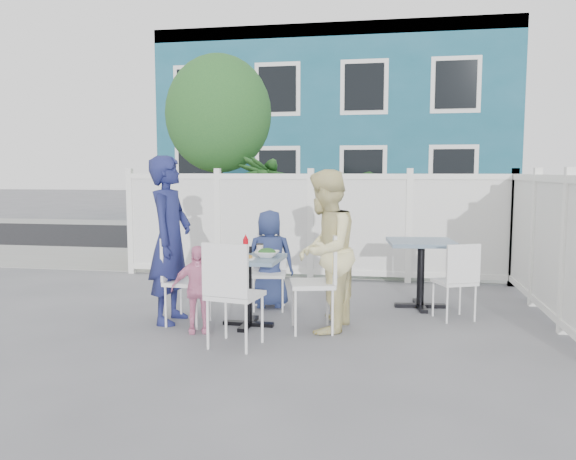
% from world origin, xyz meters
% --- Properties ---
extents(ground, '(80.00, 80.00, 0.00)m').
position_xyz_m(ground, '(0.00, 0.00, 0.00)').
color(ground, slate).
extents(near_sidewalk, '(24.00, 2.60, 0.01)m').
position_xyz_m(near_sidewalk, '(0.00, 3.80, 0.01)').
color(near_sidewalk, gray).
rests_on(near_sidewalk, ground).
extents(street, '(24.00, 5.00, 0.01)m').
position_xyz_m(street, '(0.00, 7.50, 0.00)').
color(street, black).
rests_on(street, ground).
extents(far_sidewalk, '(24.00, 1.60, 0.01)m').
position_xyz_m(far_sidewalk, '(0.00, 10.60, 0.01)').
color(far_sidewalk, gray).
rests_on(far_sidewalk, ground).
extents(building, '(11.00, 6.00, 6.00)m').
position_xyz_m(building, '(-0.50, 14.00, 3.00)').
color(building, '#175367').
rests_on(building, ground).
extents(fence_back, '(5.86, 0.08, 1.60)m').
position_xyz_m(fence_back, '(0.10, 2.40, 0.78)').
color(fence_back, white).
rests_on(fence_back, ground).
extents(fence_right, '(0.08, 3.66, 1.60)m').
position_xyz_m(fence_right, '(3.00, 0.60, 0.78)').
color(fence_right, white).
rests_on(fence_right, ground).
extents(tree, '(1.80, 1.62, 3.59)m').
position_xyz_m(tree, '(-1.60, 3.30, 2.59)').
color(tree, '#382316').
rests_on(tree, ground).
extents(utility_cabinet, '(0.81, 0.61, 1.41)m').
position_xyz_m(utility_cabinet, '(-2.39, 4.00, 0.71)').
color(utility_cabinet, gold).
rests_on(utility_cabinet, ground).
extents(potted_shrub_a, '(1.40, 1.40, 1.87)m').
position_xyz_m(potted_shrub_a, '(-0.71, 3.10, 0.94)').
color(potted_shrub_a, '#1C4E21').
rests_on(potted_shrub_a, ground).
extents(potted_shrub_b, '(1.93, 1.94, 1.63)m').
position_xyz_m(potted_shrub_b, '(1.31, 3.00, 0.82)').
color(potted_shrub_b, '#1C4E21').
rests_on(potted_shrub_b, ground).
extents(main_table, '(0.73, 0.73, 0.74)m').
position_xyz_m(main_table, '(-0.20, -0.27, 0.57)').
color(main_table, '#46587A').
rests_on(main_table, ground).
extents(spare_table, '(0.85, 0.85, 0.81)m').
position_xyz_m(spare_table, '(1.64, 0.87, 0.63)').
color(spare_table, '#46587A').
rests_on(spare_table, ground).
extents(chair_left, '(0.44, 0.46, 0.94)m').
position_xyz_m(chair_left, '(-0.93, -0.32, 0.55)').
color(chair_left, white).
rests_on(chair_left, ground).
extents(chair_right, '(0.53, 0.55, 1.01)m').
position_xyz_m(chair_right, '(0.58, -0.32, 0.58)').
color(chair_right, white).
rests_on(chair_right, ground).
extents(chair_back, '(0.44, 0.43, 0.86)m').
position_xyz_m(chair_back, '(-0.14, 0.55, 0.50)').
color(chair_back, white).
rests_on(chair_back, ground).
extents(chair_near, '(0.52, 0.51, 1.00)m').
position_xyz_m(chair_near, '(-0.17, -1.06, 0.58)').
color(chair_near, white).
rests_on(chair_near, ground).
extents(chair_spare, '(0.51, 0.50, 0.86)m').
position_xyz_m(chair_spare, '(2.01, 0.32, 0.50)').
color(chair_spare, white).
rests_on(chair_spare, ground).
extents(man, '(0.44, 0.66, 1.80)m').
position_xyz_m(man, '(-1.07, -0.25, 0.90)').
color(man, navy).
rests_on(man, ground).
extents(woman, '(0.74, 0.89, 1.66)m').
position_xyz_m(woman, '(0.61, -0.30, 0.83)').
color(woman, '#E6CF52').
rests_on(woman, ground).
extents(boy, '(0.64, 0.48, 1.18)m').
position_xyz_m(boy, '(-0.15, 0.58, 0.59)').
color(boy, navy).
rests_on(boy, ground).
extents(toddler, '(0.57, 0.37, 0.89)m').
position_xyz_m(toddler, '(-0.65, -0.59, 0.45)').
color(toddler, pink).
rests_on(toddler, ground).
extents(plate_main, '(0.26, 0.26, 0.02)m').
position_xyz_m(plate_main, '(-0.22, -0.42, 0.75)').
color(plate_main, white).
rests_on(plate_main, main_table).
extents(plate_side, '(0.21, 0.21, 0.01)m').
position_xyz_m(plate_side, '(-0.38, -0.20, 0.75)').
color(plate_side, white).
rests_on(plate_side, main_table).
extents(salad_bowl, '(0.26, 0.26, 0.06)m').
position_xyz_m(salad_bowl, '(-0.00, -0.24, 0.77)').
color(salad_bowl, white).
rests_on(salad_bowl, main_table).
extents(coffee_cup_a, '(0.07, 0.07, 0.11)m').
position_xyz_m(coffee_cup_a, '(-0.41, -0.30, 0.79)').
color(coffee_cup_a, beige).
rests_on(coffee_cup_a, main_table).
extents(coffee_cup_b, '(0.07, 0.07, 0.11)m').
position_xyz_m(coffee_cup_b, '(-0.12, -0.08, 0.79)').
color(coffee_cup_b, beige).
rests_on(coffee_cup_b, main_table).
extents(ketchup_bottle, '(0.06, 0.06, 0.18)m').
position_xyz_m(ketchup_bottle, '(-0.25, -0.18, 0.83)').
color(ketchup_bottle, '#BB0510').
rests_on(ketchup_bottle, main_table).
extents(salt_shaker, '(0.03, 0.03, 0.07)m').
position_xyz_m(salt_shaker, '(-0.29, -0.05, 0.77)').
color(salt_shaker, white).
rests_on(salt_shaker, main_table).
extents(pepper_shaker, '(0.03, 0.03, 0.07)m').
position_xyz_m(pepper_shaker, '(-0.24, 0.01, 0.78)').
color(pepper_shaker, black).
rests_on(pepper_shaker, main_table).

